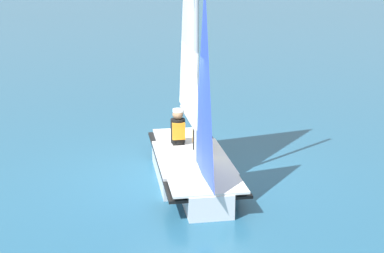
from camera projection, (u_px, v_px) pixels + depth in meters
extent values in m
plane|color=#235675|center=(192.00, 177.00, 10.46)|extent=(260.00, 260.00, 0.00)
cube|color=silver|center=(192.00, 167.00, 10.40)|extent=(2.31, 1.58, 0.43)
cube|color=silver|center=(207.00, 198.00, 8.93)|extent=(0.99, 0.84, 0.43)
cube|color=silver|center=(181.00, 143.00, 11.86)|extent=(1.03, 1.24, 0.43)
cube|color=black|center=(192.00, 160.00, 10.36)|extent=(4.01, 1.78, 0.05)
cube|color=silver|center=(202.00, 175.00, 9.30)|extent=(1.91, 1.43, 0.04)
cylinder|color=#B7B7BC|center=(197.00, 14.00, 9.12)|extent=(0.08, 0.08, 5.46)
cylinder|color=#B7B7BC|center=(188.00, 117.00, 10.59)|extent=(1.90, 0.27, 0.07)
pyramid|color=blue|center=(204.00, 80.00, 8.69)|extent=(1.34, 0.19, 3.27)
cube|color=black|center=(178.00, 139.00, 12.37)|extent=(0.08, 0.04, 0.30)
cube|color=black|center=(200.00, 160.00, 10.74)|extent=(0.30, 0.27, 0.45)
cylinder|color=black|center=(200.00, 137.00, 10.61)|extent=(0.33, 0.33, 0.50)
cube|color=orange|center=(200.00, 136.00, 10.60)|extent=(0.37, 0.29, 0.35)
sphere|color=tan|center=(200.00, 120.00, 10.51)|extent=(0.22, 0.22, 0.22)
cube|color=black|center=(178.00, 152.00, 11.18)|extent=(0.30, 0.27, 0.45)
cylinder|color=black|center=(178.00, 131.00, 11.05)|extent=(0.33, 0.33, 0.50)
cube|color=orange|center=(178.00, 129.00, 11.04)|extent=(0.37, 0.29, 0.35)
sphere|color=#A87A56|center=(178.00, 114.00, 10.95)|extent=(0.22, 0.22, 0.22)
cylinder|color=white|center=(178.00, 110.00, 10.93)|extent=(0.23, 0.23, 0.06)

